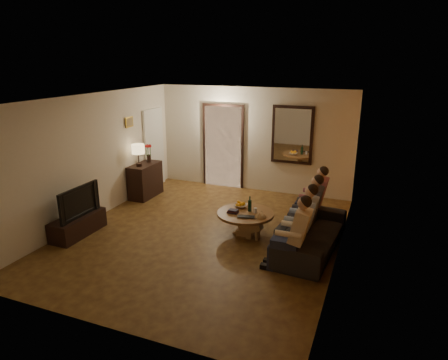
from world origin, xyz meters
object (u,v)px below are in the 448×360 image
at_px(dresser, 145,180).
at_px(person_c, 310,211).
at_px(dog, 250,224).
at_px(person_b, 303,223).
at_px(bowl, 241,206).
at_px(laptop, 246,218).
at_px(person_d, 315,200).
at_px(table_lamp, 138,155).
at_px(tv, 75,201).
at_px(sofa, 311,232).
at_px(wine_bottle, 250,203).
at_px(person_a, 296,237).
at_px(coffee_table, 245,223).
at_px(tv_stand, 78,225).

xyz_separation_m(dresser, person_c, (4.17, -1.02, 0.19)).
bearing_deg(dog, person_c, 16.74).
bearing_deg(person_b, bowl, 153.99).
bearing_deg(laptop, person_d, 31.12).
relative_size(table_lamp, person_b, 0.45).
bearing_deg(tv, laptop, -73.24).
height_order(tv, person_c, person_c).
distance_m(dresser, table_lamp, 0.71).
distance_m(dresser, laptop, 3.42).
xyz_separation_m(sofa, wine_bottle, (-1.23, 0.25, 0.29)).
bearing_deg(wine_bottle, person_a, -45.31).
bearing_deg(sofa, dog, 92.90).
bearing_deg(coffee_table, bowl, 129.29).
relative_size(coffee_table, laptop, 3.31).
bearing_deg(tv_stand, bowl, 26.97).
height_order(person_d, coffee_table, person_d).
bearing_deg(wine_bottle, tv_stand, -156.68).
distance_m(person_c, coffee_table, 1.25).
distance_m(person_a, person_d, 1.80).
xyz_separation_m(table_lamp, sofa, (4.27, -1.10, -0.77)).
bearing_deg(dresser, laptop, -25.28).
bearing_deg(dresser, tv_stand, -90.00).
bearing_deg(sofa, dresser, 77.25).
bearing_deg(tv, table_lamp, 0.00).
bearing_deg(sofa, table_lamp, 79.98).
bearing_deg(person_a, wine_bottle, 134.69).
relative_size(dresser, person_b, 0.77).
relative_size(tv, dog, 1.85).
relative_size(dresser, wine_bottle, 2.97).
bearing_deg(person_b, person_d, 90.00).
bearing_deg(person_c, wine_bottle, -177.23).
xyz_separation_m(person_c, wine_bottle, (-1.13, -0.05, 0.01)).
bearing_deg(person_b, tv_stand, -169.60).
bearing_deg(tv_stand, person_a, 2.27).
bearing_deg(bowl, wine_bottle, -27.55).
relative_size(dresser, person_a, 0.77).
xyz_separation_m(dresser, person_b, (4.17, -1.62, 0.19)).
bearing_deg(sofa, laptop, 100.98).
height_order(dresser, coffee_table, dresser).
height_order(dresser, person_a, person_a).
relative_size(dresser, tv, 0.89).
distance_m(tv, person_c, 4.39).
bearing_deg(wine_bottle, dresser, 160.45).
bearing_deg(sofa, wine_bottle, 83.23).
bearing_deg(wine_bottle, person_d, 30.03).
relative_size(tv_stand, sofa, 0.53).
relative_size(person_c, bowl, 4.63).
relative_size(person_b, laptop, 3.65).
height_order(wine_bottle, laptop, wine_bottle).
bearing_deg(person_b, person_a, -90.00).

